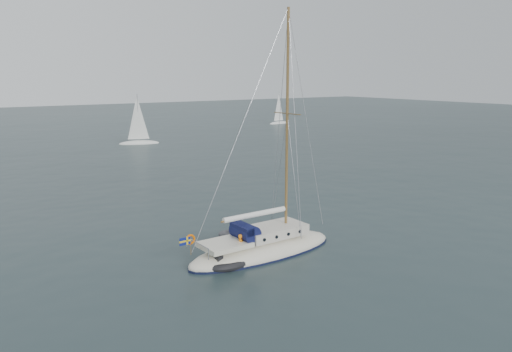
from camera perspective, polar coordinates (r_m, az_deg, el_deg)
ground at (r=32.22m, az=4.03°, el=-6.68°), size 300.00×300.00×0.00m
sailboat at (r=28.46m, az=0.77°, el=-6.85°), size 10.00×2.99×14.24m
dinghy at (r=31.95m, az=-2.17°, el=-6.52°), size 2.45×1.11×0.35m
rib at (r=27.39m, az=-2.09°, el=-9.44°), size 4.02×1.83×1.62m
distant_yacht_b at (r=104.73m, az=2.61°, el=7.62°), size 5.23×2.79×6.93m
distant_yacht_c at (r=75.42m, az=-13.34°, el=6.08°), size 5.84×3.11×7.73m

